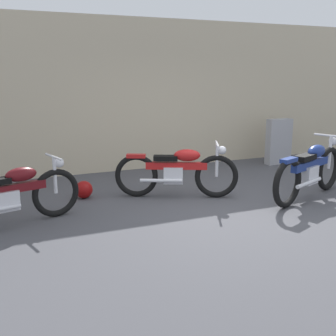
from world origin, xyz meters
The scene contains 7 objects.
ground_plane centered at (0.00, 0.00, 0.00)m, with size 40.00×40.00×0.00m, color #47474C.
building_wall centered at (0.00, 3.42, 1.59)m, with size 18.00×0.30×3.18m, color beige.
stone_marker centered at (2.80, 2.52, 0.52)m, with size 0.60×0.20×1.04m, color #9E9EA3.
helmet centered at (-1.92, 1.55, 0.15)m, with size 0.30×0.30×0.30m, color maroon.
motorcycle_red centered at (-0.45, 0.99, 0.45)m, with size 1.91×1.05×0.93m.
motorcycle_blue centered at (1.58, 0.09, 0.48)m, with size 2.10×1.03×1.00m.
motorcycle_maroon centered at (-3.09, 0.63, 0.44)m, with size 1.98×0.75×0.91m.
Camera 1 is at (-3.26, -5.22, 2.05)m, focal length 44.74 mm.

